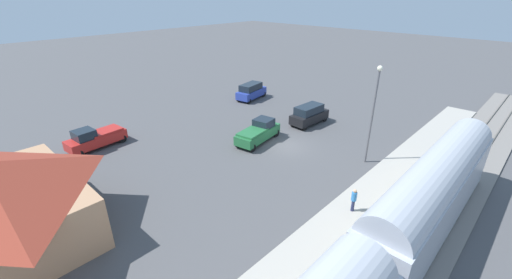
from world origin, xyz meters
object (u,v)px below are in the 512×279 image
Objects in this scene: suv_blue at (251,91)px; suv_black at (309,114)px; pedestrian_on_platform at (354,199)px; pickup_green at (259,132)px; light_pole_near_platform at (374,105)px; pickup_red at (95,138)px.

suv_black is at bearing 169.05° from suv_blue.
suv_blue reaches higher than pedestrian_on_platform.
pedestrian_on_platform is 0.30× the size of pickup_green.
light_pole_near_platform is at bearing -161.26° from pickup_green.
pickup_green reaches higher than pedestrian_on_platform.
pedestrian_on_platform is 0.20× the size of light_pole_near_platform.
light_pole_near_platform is at bearing 155.63° from suv_black.
suv_black reaches higher than pickup_green.
pickup_red is (23.11, 7.61, -0.25)m from pedestrian_on_platform.
pickup_green is 11.30m from light_pole_near_platform.
suv_blue reaches higher than pickup_green.
pickup_green is 0.65× the size of light_pole_near_platform.
pedestrian_on_platform is 13.34m from pickup_green.
suv_blue is at bearing -17.12° from light_pole_near_platform.
pickup_red is 15.82m from pickup_green.
suv_blue is at bearing -10.95° from suv_black.
suv_black is at bearing -44.96° from pedestrian_on_platform.
suv_black is 0.58× the size of light_pole_near_platform.
suv_black is (-0.99, -7.39, 0.12)m from pickup_green.
pickup_red is 0.98× the size of pickup_green.
suv_blue is 0.60× the size of light_pole_near_platform.
suv_black is (11.66, -11.64, -0.13)m from pedestrian_on_platform.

